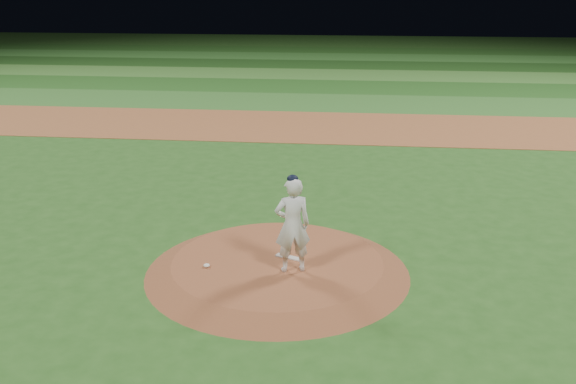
# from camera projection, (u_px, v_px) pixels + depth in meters

# --- Properties ---
(ground) EXTENTS (120.00, 120.00, 0.00)m
(ground) POSITION_uv_depth(u_px,v_px,m) (277.00, 272.00, 13.44)
(ground) COLOR #24521A
(ground) RESTS_ON ground
(infield_dirt_band) EXTENTS (70.00, 6.00, 0.02)m
(infield_dirt_band) POSITION_uv_depth(u_px,v_px,m) (320.00, 127.00, 26.64)
(infield_dirt_band) COLOR brown
(infield_dirt_band) RESTS_ON ground
(outfield_stripe_0) EXTENTS (70.00, 5.00, 0.02)m
(outfield_stripe_0) POSITION_uv_depth(u_px,v_px,m) (327.00, 103.00, 31.83)
(outfield_stripe_0) COLOR #2E6525
(outfield_stripe_0) RESTS_ON ground
(outfield_stripe_1) EXTENTS (70.00, 5.00, 0.02)m
(outfield_stripe_1) POSITION_uv_depth(u_px,v_px,m) (331.00, 87.00, 36.55)
(outfield_stripe_1) COLOR #1E4E19
(outfield_stripe_1) RESTS_ON ground
(outfield_stripe_2) EXTENTS (70.00, 5.00, 0.02)m
(outfield_stripe_2) POSITION_uv_depth(u_px,v_px,m) (335.00, 74.00, 41.26)
(outfield_stripe_2) COLOR #387229
(outfield_stripe_2) RESTS_ON ground
(outfield_stripe_3) EXTENTS (70.00, 5.00, 0.02)m
(outfield_stripe_3) POSITION_uv_depth(u_px,v_px,m) (338.00, 65.00, 45.98)
(outfield_stripe_3) COLOR #194114
(outfield_stripe_3) RESTS_ON ground
(outfield_stripe_4) EXTENTS (70.00, 5.00, 0.02)m
(outfield_stripe_4) POSITION_uv_depth(u_px,v_px,m) (340.00, 57.00, 50.70)
(outfield_stripe_4) COLOR #2D6926
(outfield_stripe_4) RESTS_ON ground
(outfield_stripe_5) EXTENTS (70.00, 5.00, 0.02)m
(outfield_stripe_5) POSITION_uv_depth(u_px,v_px,m) (342.00, 50.00, 55.41)
(outfield_stripe_5) COLOR #1F4E19
(outfield_stripe_5) RESTS_ON ground
(pitchers_mound) EXTENTS (5.50, 5.50, 0.25)m
(pitchers_mound) POSITION_uv_depth(u_px,v_px,m) (277.00, 266.00, 13.40)
(pitchers_mound) COLOR brown
(pitchers_mound) RESTS_ON ground
(pitching_rubber) EXTENTS (0.58, 0.34, 0.03)m
(pitching_rubber) POSITION_uv_depth(u_px,v_px,m) (289.00, 257.00, 13.50)
(pitching_rubber) COLOR beige
(pitching_rubber) RESTS_ON pitchers_mound
(rosin_bag) EXTENTS (0.13, 0.13, 0.07)m
(rosin_bag) POSITION_uv_depth(u_px,v_px,m) (207.00, 265.00, 13.05)
(rosin_bag) COLOR silver
(rosin_bag) RESTS_ON pitchers_mound
(pitcher_on_mound) EXTENTS (0.82, 0.66, 2.01)m
(pitcher_on_mound) POSITION_uv_depth(u_px,v_px,m) (292.00, 225.00, 12.61)
(pitcher_on_mound) COLOR silver
(pitcher_on_mound) RESTS_ON pitchers_mound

